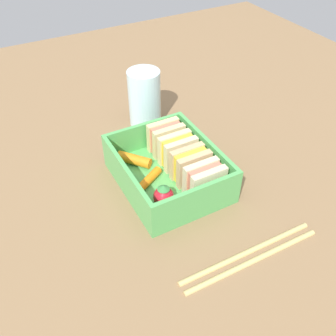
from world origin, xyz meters
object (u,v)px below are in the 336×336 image
Objects in this scene: sandwich_center_right at (204,181)px; carrot_stick_left at (148,179)px; chopstick_pair at (250,255)px; drinking_glass at (145,98)px; carrot_stick_far_left at (134,160)px; sandwich_left at (166,138)px; sandwich_center_left at (178,151)px; strawberry_far_left at (164,196)px; sandwich_center at (190,165)px.

carrot_stick_left is (-5.54, -5.63, -1.73)cm from sandwich_center_right.
chopstick_pair is 31.71cm from drinking_glass.
carrot_stick_far_left is at bearing -32.92° from drinking_glass.
sandwich_left and sandwich_center_left have the same top height.
carrot_stick_left is (4.57, -0.02, -0.17)cm from carrot_stick_far_left.
carrot_stick_left is 16.95cm from drinking_glass.
drinking_glass is (-19.87, 6.89, 2.14)cm from strawberry_far_left.
sandwich_left reaches higher than carrot_stick_left.
strawberry_far_left is at bearing 0.02° from carrot_stick_left.
sandwich_center_right is at bearing -3.49° from drinking_glass.
strawberry_far_left is (6.30, -5.63, -0.85)cm from sandwich_center_left.
carrot_stick_left is 1.50× the size of strawberry_far_left.
sandwich_center_left is 13.69cm from drinking_glass.
sandwich_left reaches higher than chopstick_pair.
chopstick_pair is at bearing -0.75° from sandwich_center_right.
chopstick_pair is (14.21, -0.14, -3.17)cm from sandwich_center.
strawberry_far_left is 0.18× the size of chopstick_pair.
sandwich_center reaches higher than chopstick_pair.
carrot_stick_left is 17.14cm from chopstick_pair.
sandwich_left is at bearing 180.00° from sandwich_center.
drinking_glass reaches higher than sandwich_center.
sandwich_center_left is 1.00× the size of carrot_stick_far_left.
drinking_glass is (-9.99, 1.27, 1.29)cm from sandwich_left.
sandwich_center_right is (7.16, 0.00, 0.00)cm from sandwich_center_left.
sandwich_left is 7.86cm from carrot_stick_left.
sandwich_center_left is (3.58, 0.00, 0.00)cm from sandwich_left.
sandwich_center is 1.03× the size of carrot_stick_left.
sandwich_center_left is at bearing 106.07° from carrot_stick_left.
sandwich_center_right is at bearing 0.00° from sandwich_center.
strawberry_far_left is at bearing -41.78° from sandwich_center_left.
chopstick_pair is at bearing 25.53° from strawberry_far_left.
sandwich_center_left is at bearing 138.22° from strawberry_far_left.
sandwich_center is at bearing 0.00° from sandwich_center_left.
sandwich_left is at bearing -7.22° from drinking_glass.
sandwich_center_left reaches higher than strawberry_far_left.
strawberry_far_left reaches higher than carrot_stick_left.
drinking_glass is at bearing 172.78° from sandwich_left.
carrot_stick_far_left is 0.53× the size of drinking_glass.
sandwich_left is 1.00× the size of sandwich_center.
carrot_stick_left is at bearing -0.24° from carrot_stick_far_left.
sandwich_center_left reaches higher than chopstick_pair.
carrot_stick_far_left reaches higher than carrot_stick_left.
sandwich_left is at bearing 150.33° from strawberry_far_left.
carrot_stick_far_left is 1.55× the size of strawberry_far_left.
drinking_glass is at bearing 177.44° from chopstick_pair.
chopstick_pair is at bearing -0.37° from sandwich_left.
sandwich_center is 0.53× the size of drinking_glass.
sandwich_left is 10.74cm from sandwich_center_right.
sandwich_center is 1.54× the size of strawberry_far_left.
carrot_stick_left is (5.20, -5.63, -1.73)cm from sandwich_left.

